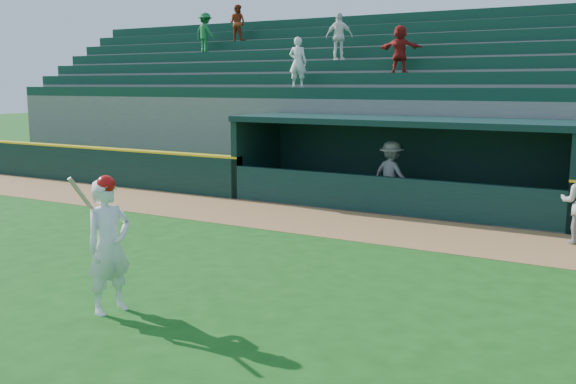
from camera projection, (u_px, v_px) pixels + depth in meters
name	position (u px, v px, depth m)	size (l,w,h in m)	color
ground	(243.00, 278.00, 11.28)	(120.00, 120.00, 0.00)	#144D13
warning_track	(356.00, 225.00, 15.47)	(40.00, 3.00, 0.01)	olive
field_wall_left	(59.00, 163.00, 22.81)	(15.50, 0.30, 1.20)	black
wall_stripe_left	(58.00, 145.00, 22.70)	(15.50, 0.32, 0.06)	yellow
dugout_player_inside	(391.00, 174.00, 17.71)	(1.18, 0.68, 1.83)	#9C9B97
dugout	(402.00, 157.00, 17.90)	(9.40, 2.80, 2.46)	slate
stands	(450.00, 113.00, 21.62)	(34.50, 6.25, 7.41)	slate
batter_at_plate	(109.00, 245.00, 9.44)	(0.61, 0.87, 2.08)	white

